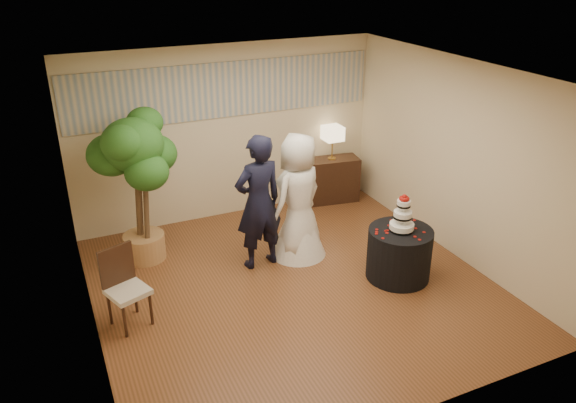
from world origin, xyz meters
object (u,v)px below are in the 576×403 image
console (331,180)px  wedding_cake (403,213)px  side_chair (128,289)px  bride (298,196)px  ficus_tree (138,188)px  table_lamp (332,143)px  groom (259,202)px  cake_table (399,254)px

console → wedding_cake: bearing=-89.7°
wedding_cake → side_chair: (-3.50, 0.43, -0.48)m
bride → ficus_tree: size_ratio=0.83×
bride → ficus_tree: ficus_tree is taller
table_lamp → console: bearing=0.0°
groom → cake_table: 2.01m
groom → wedding_cake: 1.92m
bride → wedding_cake: size_ratio=3.53×
cake_table → side_chair: side_chair is taller
wedding_cake → side_chair: 3.55m
cake_table → table_lamp: table_lamp is taller
ficus_tree → side_chair: (-0.47, -1.50, -0.61)m
cake_table → wedding_cake: size_ratio=1.66×
bride → side_chair: bride is taller
cake_table → console: (0.38, 2.61, 0.04)m
table_lamp → wedding_cake: bearing=-98.3°
bride → console: size_ratio=1.95×
console → table_lamp: size_ratio=1.62×
table_lamp → side_chair: (-3.87, -2.18, -0.58)m
side_chair → console: bearing=9.1°
bride → wedding_cake: bride is taller
side_chair → bride: bearing=-4.6°
bride → side_chair: (-2.53, -0.71, -0.43)m
wedding_cake → ficus_tree: ficus_tree is taller
console → side_chair: 4.45m
wedding_cake → ficus_tree: size_ratio=0.24×
cake_table → ficus_tree: bearing=147.5°
table_lamp → side_chair: size_ratio=0.59×
console → table_lamp: table_lamp is taller
groom → bride: 0.62m
wedding_cake → table_lamp: 2.64m
cake_table → side_chair: (-3.50, 0.43, 0.13)m
wedding_cake → groom: bearing=145.5°
bride → ficus_tree: (-2.06, 0.79, 0.18)m
ficus_tree → cake_table: bearing=-32.5°
cake_table → ficus_tree: 3.67m
side_chair → cake_table: bearing=-27.2°
groom → cake_table: size_ratio=2.23×
cake_table → table_lamp: (0.38, 2.61, 0.72)m
table_lamp → ficus_tree: (-3.41, -0.68, 0.03)m
table_lamp → groom: bearing=-142.2°
cake_table → bride: bearing=130.3°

